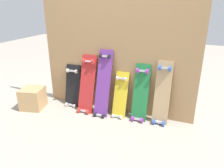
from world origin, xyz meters
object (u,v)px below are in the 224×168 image
at_px(skateboard_purple, 103,86).
at_px(wooden_crate, 33,98).
at_px(skateboard_red, 87,86).
at_px(skateboard_natural, 162,96).
at_px(skateboard_yellow, 120,97).
at_px(skateboard_green, 140,95).
at_px(skateboard_black, 73,88).

xyz_separation_m(skateboard_purple, wooden_crate, (-1.04, -0.25, -0.26)).
relative_size(skateboard_red, wooden_crate, 2.79).
relative_size(skateboard_red, skateboard_natural, 0.98).
distance_m(skateboard_yellow, skateboard_green, 0.29).
distance_m(skateboard_natural, wooden_crate, 1.87).
bearing_deg(skateboard_black, wooden_crate, -148.21).
xyz_separation_m(skateboard_red, skateboard_natural, (1.06, 0.05, 0.01)).
bearing_deg(skateboard_green, skateboard_purple, -175.47).
bearing_deg(skateboard_black, skateboard_green, -1.25).
bearing_deg(skateboard_purple, wooden_crate, -166.59).
bearing_deg(skateboard_black, skateboard_yellow, -2.41).
height_order(skateboard_green, wooden_crate, skateboard_green).
bearing_deg(skateboard_red, skateboard_black, 168.47).
height_order(skateboard_red, skateboard_purple, skateboard_purple).
bearing_deg(skateboard_natural, skateboard_red, -177.35).
bearing_deg(skateboard_purple, skateboard_green, 4.53).
relative_size(skateboard_black, wooden_crate, 2.24).
bearing_deg(skateboard_purple, skateboard_natural, 4.03).
xyz_separation_m(skateboard_red, skateboard_yellow, (0.50, 0.02, -0.10)).
bearing_deg(skateboard_purple, skateboard_yellow, 7.46).
bearing_deg(skateboard_red, skateboard_purple, -1.72).
bearing_deg(skateboard_yellow, skateboard_green, 1.97).
height_order(skateboard_black, skateboard_natural, skateboard_natural).
height_order(skateboard_black, skateboard_yellow, skateboard_black).
bearing_deg(wooden_crate, skateboard_natural, 9.38).
relative_size(skateboard_green, skateboard_natural, 0.92).
height_order(skateboard_green, skateboard_natural, skateboard_natural).
height_order(skateboard_red, wooden_crate, skateboard_red).
xyz_separation_m(skateboard_black, skateboard_natural, (1.33, -0.01, 0.10)).
xyz_separation_m(skateboard_green, skateboard_natural, (0.28, 0.02, 0.04)).
relative_size(skateboard_black, skateboard_red, 0.80).
relative_size(skateboard_black, skateboard_natural, 0.79).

